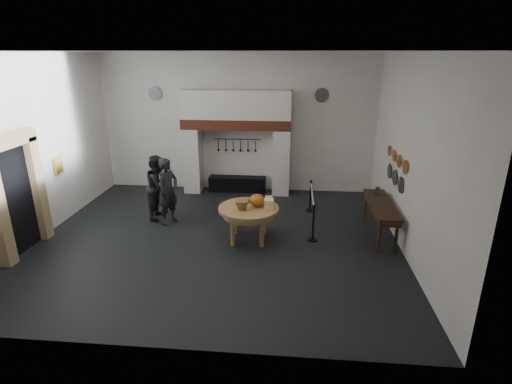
# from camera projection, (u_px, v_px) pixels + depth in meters

# --- Properties ---
(floor) EXTENTS (9.00, 8.00, 0.02)m
(floor) POSITION_uv_depth(u_px,v_px,m) (218.00, 239.00, 10.14)
(floor) COLOR black
(floor) RESTS_ON ground
(ceiling) EXTENTS (9.00, 8.00, 0.02)m
(ceiling) POSITION_uv_depth(u_px,v_px,m) (211.00, 51.00, 8.64)
(ceiling) COLOR silver
(ceiling) RESTS_ON wall_back
(wall_back) EXTENTS (9.00, 0.02, 4.50)m
(wall_back) POSITION_uv_depth(u_px,v_px,m) (238.00, 124.00, 13.15)
(wall_back) COLOR white
(wall_back) RESTS_ON floor
(wall_front) EXTENTS (9.00, 0.02, 4.50)m
(wall_front) POSITION_uv_depth(u_px,v_px,m) (161.00, 219.00, 5.63)
(wall_front) COLOR white
(wall_front) RESTS_ON floor
(wall_left) EXTENTS (0.02, 8.00, 4.50)m
(wall_left) POSITION_uv_depth(u_px,v_px,m) (34.00, 148.00, 9.78)
(wall_left) COLOR white
(wall_left) RESTS_ON floor
(wall_right) EXTENTS (0.02, 8.00, 4.50)m
(wall_right) POSITION_uv_depth(u_px,v_px,m) (411.00, 157.00, 9.00)
(wall_right) COLOR white
(wall_right) RESTS_ON floor
(chimney_pier_left) EXTENTS (0.55, 0.70, 2.15)m
(chimney_pier_left) POSITION_uv_depth(u_px,v_px,m) (193.00, 160.00, 13.34)
(chimney_pier_left) COLOR silver
(chimney_pier_left) RESTS_ON floor
(chimney_pier_right) EXTENTS (0.55, 0.70, 2.15)m
(chimney_pier_right) POSITION_uv_depth(u_px,v_px,m) (281.00, 162.00, 13.08)
(chimney_pier_right) COLOR silver
(chimney_pier_right) RESTS_ON floor
(hearth_brick_band) EXTENTS (3.50, 0.72, 0.32)m
(hearth_brick_band) POSITION_uv_depth(u_px,v_px,m) (236.00, 124.00, 12.80)
(hearth_brick_band) COLOR #9E442B
(hearth_brick_band) RESTS_ON chimney_pier_left
(chimney_hood) EXTENTS (3.50, 0.70, 0.90)m
(chimney_hood) POSITION_uv_depth(u_px,v_px,m) (236.00, 104.00, 12.60)
(chimney_hood) COLOR silver
(chimney_hood) RESTS_ON hearth_brick_band
(iron_range) EXTENTS (1.90, 0.45, 0.50)m
(iron_range) POSITION_uv_depth(u_px,v_px,m) (237.00, 184.00, 13.55)
(iron_range) COLOR black
(iron_range) RESTS_ON floor
(utensil_rail) EXTENTS (1.60, 0.02, 0.02)m
(utensil_rail) POSITION_uv_depth(u_px,v_px,m) (237.00, 139.00, 13.24)
(utensil_rail) COLOR black
(utensil_rail) RESTS_ON wall_back
(door_recess) EXTENTS (0.04, 1.10, 2.50)m
(door_recess) POSITION_uv_depth(u_px,v_px,m) (16.00, 201.00, 9.17)
(door_recess) COLOR black
(door_recess) RESTS_ON floor
(door_jamb_far) EXTENTS (0.22, 0.30, 2.60)m
(door_jamb_far) POSITION_uv_depth(u_px,v_px,m) (38.00, 189.00, 9.80)
(door_jamb_far) COLOR tan
(door_jamb_far) RESTS_ON floor
(door_lintel) EXTENTS (0.22, 1.70, 0.30)m
(door_lintel) POSITION_uv_depth(u_px,v_px,m) (7.00, 141.00, 8.70)
(door_lintel) COLOR tan
(door_lintel) RESTS_ON door_jamb_near
(wall_plaque) EXTENTS (0.05, 0.34, 0.44)m
(wall_plaque) POSITION_uv_depth(u_px,v_px,m) (58.00, 165.00, 10.74)
(wall_plaque) COLOR gold
(wall_plaque) RESTS_ON wall_left
(work_table) EXTENTS (1.71, 1.71, 0.07)m
(work_table) POSITION_uv_depth(u_px,v_px,m) (249.00, 209.00, 9.83)
(work_table) COLOR tan
(work_table) RESTS_ON floor
(pumpkin) EXTENTS (0.36, 0.36, 0.31)m
(pumpkin) POSITION_uv_depth(u_px,v_px,m) (257.00, 200.00, 9.84)
(pumpkin) COLOR orange
(pumpkin) RESTS_ON work_table
(cheese_block_big) EXTENTS (0.22, 0.22, 0.24)m
(cheese_block_big) POSITION_uv_depth(u_px,v_px,m) (269.00, 204.00, 9.68)
(cheese_block_big) COLOR #FDEC97
(cheese_block_big) RESTS_ON work_table
(cheese_block_small) EXTENTS (0.18, 0.18, 0.20)m
(cheese_block_small) POSITION_uv_depth(u_px,v_px,m) (269.00, 201.00, 9.97)
(cheese_block_small) COLOR #D8D381
(cheese_block_small) RESTS_ON work_table
(wicker_basket) EXTENTS (0.37, 0.37, 0.22)m
(wicker_basket) POSITION_uv_depth(u_px,v_px,m) (242.00, 205.00, 9.65)
(wicker_basket) COLOR #966037
(wicker_basket) RESTS_ON work_table
(bread_loaf) EXTENTS (0.31, 0.18, 0.13)m
(bread_loaf) POSITION_uv_depth(u_px,v_px,m) (246.00, 200.00, 10.13)
(bread_loaf) COLOR #A17339
(bread_loaf) RESTS_ON work_table
(visitor_near) EXTENTS (0.69, 0.80, 1.85)m
(visitor_near) POSITION_uv_depth(u_px,v_px,m) (168.00, 191.00, 10.79)
(visitor_near) COLOR black
(visitor_near) RESTS_ON floor
(visitor_far) EXTENTS (0.72, 0.90, 1.81)m
(visitor_far) POSITION_uv_depth(u_px,v_px,m) (159.00, 187.00, 11.21)
(visitor_far) COLOR black
(visitor_far) RESTS_ON floor
(side_table) EXTENTS (0.55, 2.20, 0.06)m
(side_table) POSITION_uv_depth(u_px,v_px,m) (382.00, 204.00, 10.02)
(side_table) COLOR #341C13
(side_table) RESTS_ON floor
(pewter_jug) EXTENTS (0.12, 0.12, 0.22)m
(pewter_jug) POSITION_uv_depth(u_px,v_px,m) (377.00, 191.00, 10.53)
(pewter_jug) COLOR #444549
(pewter_jug) RESTS_ON side_table
(copper_pan_a) EXTENTS (0.03, 0.34, 0.34)m
(copper_pan_a) POSITION_uv_depth(u_px,v_px,m) (405.00, 167.00, 9.29)
(copper_pan_a) COLOR #C6662D
(copper_pan_a) RESTS_ON wall_right
(copper_pan_b) EXTENTS (0.03, 0.32, 0.32)m
(copper_pan_b) POSITION_uv_depth(u_px,v_px,m) (399.00, 161.00, 9.81)
(copper_pan_b) COLOR #C6662D
(copper_pan_b) RESTS_ON wall_right
(copper_pan_c) EXTENTS (0.03, 0.30, 0.30)m
(copper_pan_c) POSITION_uv_depth(u_px,v_px,m) (394.00, 156.00, 10.33)
(copper_pan_c) COLOR #C6662D
(copper_pan_c) RESTS_ON wall_right
(copper_pan_d) EXTENTS (0.03, 0.28, 0.28)m
(copper_pan_d) POSITION_uv_depth(u_px,v_px,m) (390.00, 151.00, 10.84)
(copper_pan_d) COLOR #C6662D
(copper_pan_d) RESTS_ON wall_right
(pewter_plate_left) EXTENTS (0.03, 0.40, 0.40)m
(pewter_plate_left) POSITION_uv_depth(u_px,v_px,m) (401.00, 185.00, 9.65)
(pewter_plate_left) COLOR #4C4C51
(pewter_plate_left) RESTS_ON wall_right
(pewter_plate_mid) EXTENTS (0.03, 0.40, 0.40)m
(pewter_plate_mid) POSITION_uv_depth(u_px,v_px,m) (395.00, 177.00, 10.21)
(pewter_plate_mid) COLOR #4C4C51
(pewter_plate_mid) RESTS_ON wall_right
(pewter_plate_right) EXTENTS (0.03, 0.40, 0.40)m
(pewter_plate_right) POSITION_uv_depth(u_px,v_px,m) (390.00, 171.00, 10.77)
(pewter_plate_right) COLOR #4C4C51
(pewter_plate_right) RESTS_ON wall_right
(pewter_plate_back_left) EXTENTS (0.44, 0.03, 0.44)m
(pewter_plate_back_left) POSITION_uv_depth(u_px,v_px,m) (155.00, 94.00, 13.03)
(pewter_plate_back_left) COLOR #4C4C51
(pewter_plate_back_left) RESTS_ON wall_back
(pewter_plate_back_right) EXTENTS (0.44, 0.03, 0.44)m
(pewter_plate_back_right) POSITION_uv_depth(u_px,v_px,m) (322.00, 95.00, 12.56)
(pewter_plate_back_right) COLOR #4C4C51
(pewter_plate_back_right) RESTS_ON wall_back
(barrier_post_near) EXTENTS (0.05, 0.05, 0.90)m
(barrier_post_near) POSITION_uv_depth(u_px,v_px,m) (313.00, 224.00, 9.90)
(barrier_post_near) COLOR black
(barrier_post_near) RESTS_ON floor
(barrier_post_far) EXTENTS (0.05, 0.05, 0.90)m
(barrier_post_far) POSITION_uv_depth(u_px,v_px,m) (310.00, 197.00, 11.78)
(barrier_post_far) COLOR black
(barrier_post_far) RESTS_ON floor
(barrier_rope) EXTENTS (0.04, 2.00, 0.04)m
(barrier_rope) POSITION_uv_depth(u_px,v_px,m) (312.00, 195.00, 10.71)
(barrier_rope) COLOR silver
(barrier_rope) RESTS_ON barrier_post_near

